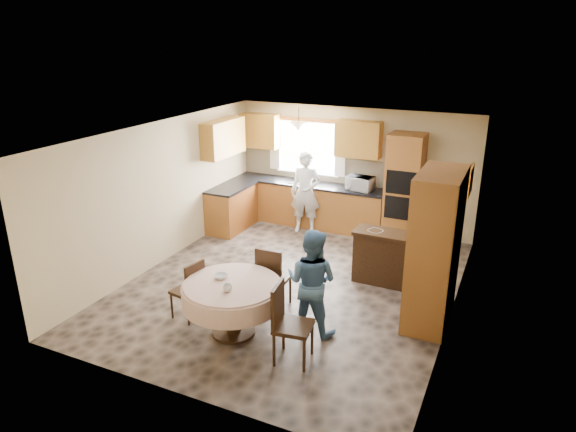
{
  "coord_description": "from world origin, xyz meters",
  "views": [
    {
      "loc": [
        3.11,
        -6.87,
        3.91
      ],
      "look_at": [
        -0.21,
        0.3,
        1.06
      ],
      "focal_mm": 32.0,
      "sensor_mm": 36.0,
      "label": 1
    }
  ],
  "objects_px": {
    "oven_tower": "(404,188)",
    "cupboard": "(435,249)",
    "chair_right": "(287,319)",
    "dining_table": "(232,294)",
    "chair_back": "(272,275)",
    "person_sink": "(306,192)",
    "sideboard": "(389,260)",
    "chair_left": "(191,287)",
    "person_dining": "(312,282)"
  },
  "relations": [
    {
      "from": "dining_table",
      "to": "chair_left",
      "type": "distance_m",
      "value": 0.75
    },
    {
      "from": "person_sink",
      "to": "cupboard",
      "type": "bearing_deg",
      "value": -51.06
    },
    {
      "from": "cupboard",
      "to": "dining_table",
      "type": "relative_size",
      "value": 1.64
    },
    {
      "from": "dining_table",
      "to": "oven_tower",
      "type": "bearing_deg",
      "value": 73.52
    },
    {
      "from": "chair_right",
      "to": "person_sink",
      "type": "bearing_deg",
      "value": 12.36
    },
    {
      "from": "chair_back",
      "to": "person_dining",
      "type": "height_order",
      "value": "person_dining"
    },
    {
      "from": "cupboard",
      "to": "chair_right",
      "type": "relative_size",
      "value": 2.12
    },
    {
      "from": "cupboard",
      "to": "person_sink",
      "type": "distance_m",
      "value": 3.87
    },
    {
      "from": "cupboard",
      "to": "chair_right",
      "type": "distance_m",
      "value": 2.3
    },
    {
      "from": "chair_left",
      "to": "person_sink",
      "type": "bearing_deg",
      "value": -171.78
    },
    {
      "from": "oven_tower",
      "to": "dining_table",
      "type": "xyz_separation_m",
      "value": [
        -1.28,
        -4.34,
        -0.46
      ]
    },
    {
      "from": "oven_tower",
      "to": "person_sink",
      "type": "height_order",
      "value": "oven_tower"
    },
    {
      "from": "person_sink",
      "to": "chair_back",
      "type": "bearing_deg",
      "value": -87.12
    },
    {
      "from": "dining_table",
      "to": "chair_left",
      "type": "bearing_deg",
      "value": 173.0
    },
    {
      "from": "person_dining",
      "to": "chair_left",
      "type": "bearing_deg",
      "value": 15.94
    },
    {
      "from": "cupboard",
      "to": "person_sink",
      "type": "relative_size",
      "value": 1.31
    },
    {
      "from": "chair_right",
      "to": "oven_tower",
      "type": "bearing_deg",
      "value": -12.32
    },
    {
      "from": "oven_tower",
      "to": "sideboard",
      "type": "distance_m",
      "value": 2.08
    },
    {
      "from": "oven_tower",
      "to": "chair_right",
      "type": "distance_m",
      "value": 4.61
    },
    {
      "from": "oven_tower",
      "to": "cupboard",
      "type": "xyz_separation_m",
      "value": [
        1.07,
        -2.86,
        0.04
      ]
    },
    {
      "from": "person_sink",
      "to": "person_dining",
      "type": "bearing_deg",
      "value": -77.09
    },
    {
      "from": "chair_left",
      "to": "person_dining",
      "type": "relative_size",
      "value": 0.6
    },
    {
      "from": "chair_left",
      "to": "chair_back",
      "type": "xyz_separation_m",
      "value": [
        0.92,
        0.73,
        0.05
      ]
    },
    {
      "from": "chair_right",
      "to": "person_dining",
      "type": "xyz_separation_m",
      "value": [
        0.02,
        0.74,
        0.18
      ]
    },
    {
      "from": "dining_table",
      "to": "chair_back",
      "type": "xyz_separation_m",
      "value": [
        0.18,
        0.82,
        -0.05
      ]
    },
    {
      "from": "oven_tower",
      "to": "cupboard",
      "type": "relative_size",
      "value": 0.97
    },
    {
      "from": "cupboard",
      "to": "person_dining",
      "type": "relative_size",
      "value": 1.47
    },
    {
      "from": "chair_right",
      "to": "sideboard",
      "type": "bearing_deg",
      "value": -21.12
    },
    {
      "from": "oven_tower",
      "to": "sideboard",
      "type": "xyz_separation_m",
      "value": [
        0.25,
        -1.97,
        -0.65
      ]
    },
    {
      "from": "person_sink",
      "to": "person_dining",
      "type": "height_order",
      "value": "person_sink"
    },
    {
      "from": "dining_table",
      "to": "person_dining",
      "type": "distance_m",
      "value": 1.08
    },
    {
      "from": "oven_tower",
      "to": "chair_left",
      "type": "relative_size",
      "value": 2.37
    },
    {
      "from": "sideboard",
      "to": "dining_table",
      "type": "distance_m",
      "value": 2.83
    },
    {
      "from": "person_sink",
      "to": "dining_table",
      "type": "bearing_deg",
      "value": -92.5
    },
    {
      "from": "dining_table",
      "to": "chair_right",
      "type": "distance_m",
      "value": 0.94
    },
    {
      "from": "person_sink",
      "to": "chair_left",
      "type": "bearing_deg",
      "value": -103.2
    },
    {
      "from": "sideboard",
      "to": "cupboard",
      "type": "relative_size",
      "value": 0.53
    },
    {
      "from": "chair_left",
      "to": "chair_right",
      "type": "relative_size",
      "value": 0.86
    },
    {
      "from": "cupboard",
      "to": "chair_back",
      "type": "xyz_separation_m",
      "value": [
        -2.17,
        -0.66,
        -0.55
      ]
    },
    {
      "from": "cupboard",
      "to": "chair_back",
      "type": "height_order",
      "value": "cupboard"
    },
    {
      "from": "oven_tower",
      "to": "chair_right",
      "type": "xyz_separation_m",
      "value": [
        -0.37,
        -4.57,
        -0.49
      ]
    },
    {
      "from": "sideboard",
      "to": "chair_back",
      "type": "distance_m",
      "value": 2.07
    },
    {
      "from": "oven_tower",
      "to": "person_sink",
      "type": "distance_m",
      "value": 1.95
    },
    {
      "from": "chair_back",
      "to": "person_sink",
      "type": "xyz_separation_m",
      "value": [
        -0.79,
        3.13,
        0.29
      ]
    },
    {
      "from": "cupboard",
      "to": "chair_left",
      "type": "distance_m",
      "value": 3.45
    },
    {
      "from": "dining_table",
      "to": "sideboard",
      "type": "bearing_deg",
      "value": 57.14
    },
    {
      "from": "person_sink",
      "to": "person_dining",
      "type": "distance_m",
      "value": 3.77
    },
    {
      "from": "dining_table",
      "to": "chair_back",
      "type": "relative_size",
      "value": 1.35
    },
    {
      "from": "oven_tower",
      "to": "cupboard",
      "type": "height_order",
      "value": "cupboard"
    },
    {
      "from": "dining_table",
      "to": "chair_back",
      "type": "bearing_deg",
      "value": 77.68
    }
  ]
}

